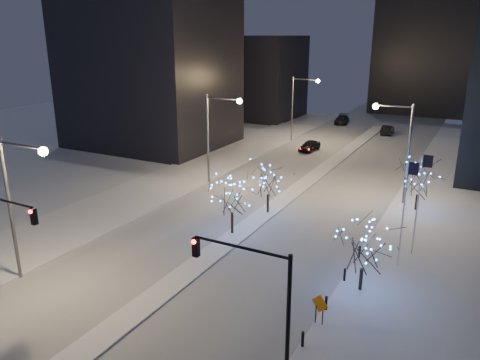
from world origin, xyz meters
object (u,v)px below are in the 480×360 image
Objects in this scene: street_lamp_east at (400,140)px; holiday_tree_median_near at (232,197)px; street_lamp_w_near at (18,192)px; holiday_tree_plaza_far at (419,180)px; holiday_tree_median_far at (268,180)px; street_lamp_w_mid at (216,127)px; car_near at (310,146)px; holiday_tree_plaza_near at (364,248)px; construction_sign at (320,306)px; street_lamp_w_far at (299,100)px; traffic_signal_east at (258,291)px; car_far at (342,120)px; car_mid at (387,130)px.

street_lamp_east is 2.05× the size of holiday_tree_median_near.
street_lamp_w_near is 34.24m from holiday_tree_plaza_far.
holiday_tree_median_far is at bearing -149.36° from holiday_tree_plaza_far.
car_near is (3.93, 19.79, -5.73)m from street_lamp_w_mid.
holiday_tree_plaza_near is at bearing -41.16° from holiday_tree_median_far.
construction_sign is at bearing -62.98° from car_near.
street_lamp_w_far is 54.07m from traffic_signal_east.
holiday_tree_median_near reaches higher than holiday_tree_plaza_near.
street_lamp_w_far is 19.06m from car_far.
traffic_signal_east reaches higher than holiday_tree_median_far.
street_lamp_w_far is 1.80× the size of car_far.
car_mid is (-7.54, 34.36, -5.69)m from street_lamp_east.
car_mid is at bearing 117.08° from construction_sign.
street_lamp_w_near is 1.80× the size of car_far.
car_mid is at bearing 99.54° from holiday_tree_plaza_near.
car_near is 0.93× the size of holiday_tree_median_near.
traffic_signal_east is at bearing -56.83° from holiday_tree_median_near.
traffic_signal_east is 22.16m from holiday_tree_median_far.
street_lamp_w_far is 1.43× the size of traffic_signal_east.
car_mid is 0.93× the size of holiday_tree_median_far.
street_lamp_east is 43.97m from car_far.
holiday_tree_median_far is (9.05, 19.28, -3.17)m from street_lamp_w_near.
traffic_signal_east is at bearing -70.68° from street_lamp_w_far.
street_lamp_east is 2.22× the size of car_near.
car_near is (-13.95, 45.80, -3.99)m from traffic_signal_east.
car_mid is at bearing 86.44° from holiday_tree_median_near.
car_far is at bearing 98.36° from holiday_tree_median_far.
street_lamp_east reaches higher than car_near.
holiday_tree_median_far is 14.29m from holiday_tree_plaza_far.
holiday_tree_median_near is (6.57, -54.65, 2.55)m from car_far.
car_far is (1.87, 18.09, -5.69)m from street_lamp_w_far.
holiday_tree_plaza_near reaches higher than holiday_tree_plaza_far.
holiday_tree_plaza_near is (20.39, -15.63, -3.33)m from street_lamp_w_mid.
street_lamp_w_near reaches higher than traffic_signal_east.
street_lamp_w_far is at bearing -104.51° from car_far.
street_lamp_w_near is 50.00m from street_lamp_w_far.
street_lamp_w_mid reaches higher than traffic_signal_east.
street_lamp_w_far reaches higher than car_far.
street_lamp_east is at bearing 8.96° from street_lamp_w_mid.
holiday_tree_plaza_far is at bearing 51.21° from street_lamp_w_near.
holiday_tree_plaza_far is at bearing 86.81° from holiday_tree_plaza_near.
car_mid is 11.19m from car_far.
holiday_tree_plaza_near is at bearing 96.45° from construction_sign.
holiday_tree_median_near is (4.51, -31.35, 2.58)m from car_near.
street_lamp_w_near is 2.11× the size of holiday_tree_plaza_far.
street_lamp_east is 13.61m from holiday_tree_median_far.
street_lamp_w_far is 37.65m from holiday_tree_median_near.
street_lamp_east is (19.02, 3.00, -0.05)m from street_lamp_w_mid.
street_lamp_east reaches higher than car_far.
holiday_tree_plaza_near is (2.51, 10.37, -1.59)m from traffic_signal_east.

